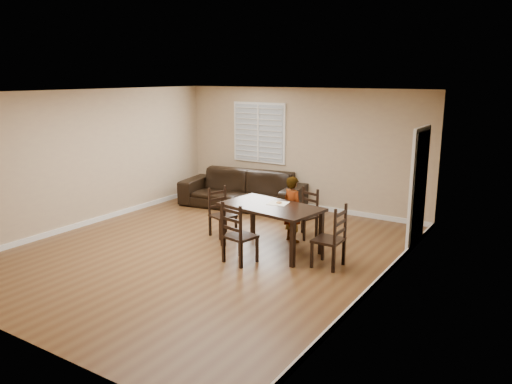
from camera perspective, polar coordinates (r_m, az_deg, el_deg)
ground at (r=8.74m, az=-5.67°, el=-6.68°), size 7.00×7.00×0.00m
room at (r=8.42m, az=-5.01°, el=5.26°), size 6.04×7.04×2.72m
dining_table at (r=8.53m, az=1.73°, el=-2.11°), size 1.82×1.20×0.80m
chair_near at (r=9.42m, az=5.92°, el=-2.55°), size 0.50×0.48×0.92m
chair_far at (r=7.96m, az=-2.43°, el=-5.12°), size 0.53×0.50×1.02m
chair_left at (r=9.46m, az=-4.20°, el=-2.44°), size 0.50×0.52×0.92m
chair_right at (r=7.90m, az=9.08°, el=-5.43°), size 0.43×0.46×1.01m
child at (r=9.03m, az=4.21°, el=-1.97°), size 0.52×0.43×1.21m
napkin at (r=8.65m, az=2.54°, el=-1.29°), size 0.38×0.38×0.00m
donut at (r=8.64m, az=2.65°, el=-1.18°), size 0.10×0.10×0.04m
sofa at (r=11.41m, az=-1.56°, el=0.29°), size 2.96×1.51×0.82m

